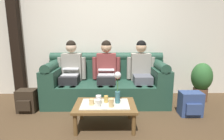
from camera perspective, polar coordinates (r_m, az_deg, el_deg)
The scene contains 17 objects.
ground_plane at distance 2.60m, azimuth -2.33°, elevation -19.42°, with size 14.00×14.00×0.00m, color #4C3823.
back_wall_patterned at distance 3.93m, azimuth -1.77°, elevation 13.14°, with size 6.00×0.12×2.90m, color silver.
timber_pillar at distance 4.30m, azimuth -28.83°, elevation 11.62°, with size 0.20×0.20×2.90m, color black.
couch at distance 3.53m, azimuth -1.83°, elevation -4.39°, with size 2.33×0.88×0.96m.
person_left at distance 3.54m, azimuth -13.10°, elevation 0.18°, with size 0.56×0.67×1.22m.
person_middle at distance 3.46m, azimuth -1.86°, elevation 0.21°, with size 0.56×0.67×1.22m.
person_right at distance 3.52m, azimuth 9.48°, elevation 0.24°, with size 0.56×0.67×1.22m.
coffee_table at distance 2.61m, azimuth -2.28°, elevation -11.86°, with size 0.88×0.58×0.35m.
flower_vase at distance 2.54m, azimuth 1.83°, elevation -5.36°, with size 0.10×0.10×0.46m.
cup_near_left at distance 2.57m, azimuth -4.37°, elevation -9.56°, with size 0.08×0.08×0.12m, color silver.
cup_near_right at distance 2.46m, azimuth -0.25°, elevation -10.55°, with size 0.07×0.07×0.12m, color #DBB77A.
cup_far_center at distance 2.55m, azimuth -6.62°, elevation -10.24°, with size 0.07×0.07×0.08m, color #DBB77A.
cup_far_left at distance 2.62m, azimuth -1.93°, elevation -9.37°, with size 0.06×0.06×0.10m, color gold.
cup_far_right at distance 2.47m, azimuth -4.52°, elevation -10.67°, with size 0.07×0.07×0.10m, color white.
backpack_left at distance 3.45m, azimuth -25.77°, elevation -8.98°, with size 0.32×0.28×0.39m.
backpack_right at distance 3.25m, azimuth 24.09°, elevation -10.02°, with size 0.36×0.28×0.40m.
potted_plant at distance 3.98m, azimuth 26.97°, elevation -2.92°, with size 0.40×0.40×0.78m.
Camera 1 is at (0.08, -2.23, 1.33)m, focal length 28.23 mm.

